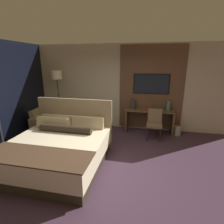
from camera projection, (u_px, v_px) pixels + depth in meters
ground_plane at (106, 169)px, 3.80m from camera, size 16.00×16.00×0.00m
wall_back_tv_panel at (127, 88)px, 5.83m from camera, size 7.20×0.09×2.80m
bed at (59, 149)px, 3.92m from camera, size 2.03×2.08×1.31m
desk at (149, 117)px, 5.68m from camera, size 1.53×0.46×0.75m
tv at (151, 84)px, 5.56m from camera, size 1.12×0.04×0.63m
desk_chair at (155, 121)px, 5.17m from camera, size 0.46×0.46×0.90m
armchair_by_window at (46, 125)px, 5.59m from camera, size 0.81×0.82×0.82m
floor_lamp at (57, 80)px, 5.78m from camera, size 0.34×0.34×1.96m
vase_tall at (133, 104)px, 5.70m from camera, size 0.14×0.14×0.31m
vase_short at (168, 105)px, 5.52m from camera, size 0.12×0.12×0.30m
book at (149, 109)px, 5.58m from camera, size 0.24×0.18×0.03m
waste_bin at (177, 131)px, 5.50m from camera, size 0.22×0.22×0.28m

